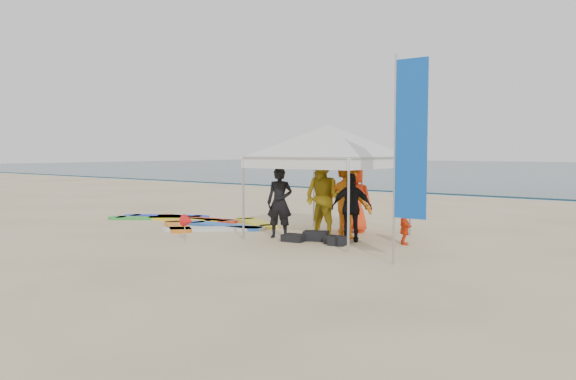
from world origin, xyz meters
The scene contains 13 objects.
ground centered at (0.00, 0.00, 0.00)m, with size 120.00×120.00×0.00m, color beige.
shoreline_foam centered at (0.00, 18.20, 0.00)m, with size 160.00×1.20×0.01m, color silver.
person_black_a centered at (0.12, 3.16, 0.84)m, with size 0.61×0.40×1.68m, color black.
person_yellow centered at (0.95, 3.73, 0.96)m, with size 0.93×0.72×1.91m, color #B99A1A.
person_orange_a centered at (1.43, 4.08, 0.96)m, with size 1.23×0.71×1.91m, color #CF6412.
person_black_b centered at (1.80, 3.68, 0.78)m, with size 0.91×0.38×1.56m, color black.
person_orange_b centered at (1.08, 5.03, 0.84)m, with size 0.82×0.53×1.68m, color #FF4016.
person_seated centered at (2.89, 4.12, 0.41)m, with size 0.76×0.24×0.82m, color #FC4716.
canopy_tent centered at (1.01, 3.92, 2.66)m, with size 4.05×4.05×3.06m.
feather_flag centered at (4.01, 1.96, 2.23)m, with size 0.63×0.04×3.78m.
marker_pennant centered at (-1.04, 1.33, 0.49)m, with size 0.28×0.28×0.64m.
gear_pile centered at (1.21, 3.16, 0.10)m, with size 1.57×0.89×0.22m.
surfboard_spread centered at (-3.53, 3.82, 0.04)m, with size 5.24×3.25×0.07m.
Camera 1 is at (8.37, -7.19, 2.07)m, focal length 35.00 mm.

